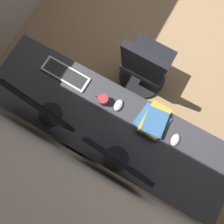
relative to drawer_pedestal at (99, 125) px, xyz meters
name	(u,v)px	position (x,y,z in m)	size (l,w,h in m)	color
floor_plane	(201,16)	(-0.41, -1.96, -0.35)	(5.47, 5.47, 0.00)	#9E7A56
wall_back	(122,206)	(-0.41, 0.36, 0.95)	(4.57, 0.10, 2.60)	beige
desk	(109,124)	(-0.11, -0.03, 0.31)	(2.11, 0.64, 0.73)	#38383D
drawer_pedestal	(99,125)	(0.00, 0.00, 0.00)	(0.40, 0.51, 0.69)	#38383D
monitor_primary	(117,160)	(-0.30, 0.19, 0.63)	(0.48, 0.20, 0.43)	black
monitor_secondary	(40,107)	(0.34, 0.15, 0.63)	(0.53, 0.20, 0.43)	black
keyboard_main	(66,74)	(0.41, -0.21, 0.39)	(0.42, 0.15, 0.02)	silver
mouse_main	(175,140)	(-0.64, -0.16, 0.40)	(0.06, 0.10, 0.03)	silver
mouse_spare	(118,105)	(-0.11, -0.19, 0.40)	(0.06, 0.10, 0.03)	silver
book_stack_near	(154,121)	(-0.42, -0.21, 0.42)	(0.26, 0.29, 0.07)	#38669E
coffee_mug	(103,100)	(0.02, -0.16, 0.43)	(0.12, 0.08, 0.09)	#A53338
office_chair	(145,67)	(-0.12, -0.73, 0.11)	(0.56, 0.56, 0.97)	black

